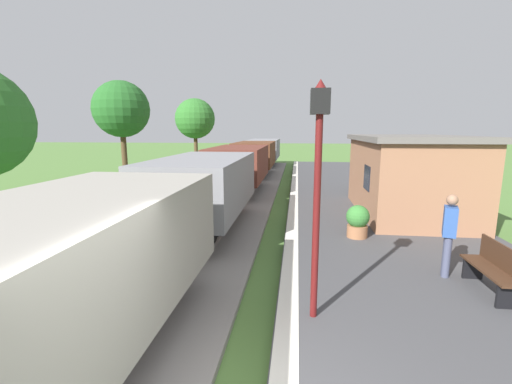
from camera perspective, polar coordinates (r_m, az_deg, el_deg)
name	(u,v)px	position (r m, az deg, el deg)	size (l,w,h in m)	color
freight_train	(239,167)	(17.29, -2.87, 4.24)	(2.50, 32.60, 2.12)	gray
station_hut	(408,175)	(13.27, 23.89, 2.62)	(3.50, 5.80, 2.78)	#9E6B4C
bench_near_hut	(495,268)	(7.80, 34.93, -10.37)	(0.42, 1.50, 0.91)	#422819
bench_down_platform	(370,180)	(18.08, 18.43, 1.83)	(0.42, 1.50, 0.91)	#422819
person_waiting	(449,232)	(8.01, 29.42, -5.83)	(0.35, 0.44, 1.71)	#474C66
potted_planter	(358,221)	(10.01, 16.54, -4.61)	(0.64, 0.64, 0.92)	#9E6642
lamp_post_near	(318,159)	(5.22, 10.31, 5.45)	(0.28, 0.28, 3.70)	#591414
tree_trackside_far	(121,110)	(19.14, -21.49, 12.61)	(2.84, 2.84, 5.67)	#4C3823
tree_field_left	(195,119)	(26.38, -10.11, 11.88)	(2.94, 2.94, 5.50)	#4C3823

